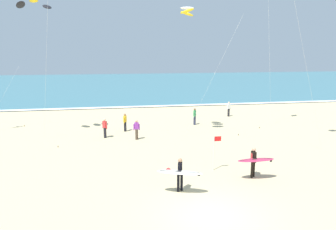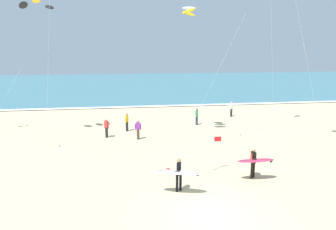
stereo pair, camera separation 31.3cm
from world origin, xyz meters
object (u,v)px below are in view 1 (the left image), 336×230
object	(u,v)px
bystander_yellow_top	(125,122)
lifeguard_flag	(215,149)
beach_ball	(168,170)
bystander_red_top	(105,128)
bystander_white_top	(229,109)
kite_arc_golden_near	(34,4)
kite_arc_ivory_low	(187,11)
surfer_lead	(255,160)
surfer_trailing	(180,172)
bystander_purple_top	(137,129)
bystander_green_top	(195,116)

from	to	relation	value
bystander_yellow_top	lifeguard_flag	distance (m)	11.28
beach_ball	bystander_red_top	bearing A→B (deg)	114.13
bystander_white_top	bystander_yellow_top	bearing A→B (deg)	-157.51
kite_arc_golden_near	lifeguard_flag	xyz separation A→B (m)	(11.37, -9.79, -9.07)
lifeguard_flag	beach_ball	distance (m)	2.93
kite_arc_ivory_low	surfer_lead	bearing A→B (deg)	-81.06
surfer_trailing	lifeguard_flag	bearing A→B (deg)	44.74
bystander_white_top	beach_ball	size ratio (longest dim) A/B	5.68
bystander_red_top	beach_ball	xyz separation A→B (m)	(3.71, -8.29, -0.67)
bystander_purple_top	bystander_green_top	distance (m)	7.17
kite_arc_golden_near	bystander_green_top	distance (m)	16.40
bystander_white_top	lifeguard_flag	distance (m)	16.20
bystander_white_top	beach_ball	distance (m)	17.38
bystander_white_top	surfer_lead	bearing A→B (deg)	-105.96
surfer_trailing	kite_arc_golden_near	world-z (taller)	kite_arc_golden_near
kite_arc_ivory_low	bystander_yellow_top	bearing A→B (deg)	157.97
kite_arc_ivory_low	beach_ball	xyz separation A→B (m)	(-2.92, -8.13, -9.75)
bystander_green_top	lifeguard_flag	world-z (taller)	lifeguard_flag
kite_arc_ivory_low	bystander_white_top	size ratio (longest dim) A/B	6.43
surfer_lead	beach_ball	xyz separation A→B (m)	(-4.46, 1.64, -0.91)
kite_arc_ivory_low	bystander_yellow_top	xyz separation A→B (m)	(-4.95, 2.00, -9.08)
bystander_green_top	bystander_purple_top	bearing A→B (deg)	-144.08
lifeguard_flag	bystander_white_top	bearing A→B (deg)	66.56
lifeguard_flag	beach_ball	bearing A→B (deg)	177.87
surfer_lead	lifeguard_flag	distance (m)	2.35
kite_arc_ivory_low	lifeguard_flag	world-z (taller)	kite_arc_ivory_low
lifeguard_flag	surfer_trailing	bearing A→B (deg)	-135.26
surfer_trailing	bystander_yellow_top	xyz separation A→B (m)	(-2.11, 12.83, -0.24)
bystander_green_top	bystander_red_top	bearing A→B (deg)	-158.61
surfer_lead	bystander_yellow_top	distance (m)	13.44
bystander_purple_top	beach_ball	xyz separation A→B (m)	(1.24, -7.32, -0.67)
kite_arc_ivory_low	surfer_trailing	bearing A→B (deg)	-104.67
bystander_purple_top	bystander_red_top	world-z (taller)	same
beach_ball	bystander_purple_top	bearing A→B (deg)	99.64
bystander_yellow_top	beach_ball	size ratio (longest dim) A/B	5.68
bystander_white_top	bystander_green_top	world-z (taller)	same
kite_arc_ivory_low	lifeguard_flag	distance (m)	11.92
surfer_lead	bystander_yellow_top	size ratio (longest dim) A/B	1.29
kite_arc_ivory_low	beach_ball	size ratio (longest dim) A/B	36.52
bystander_red_top	lifeguard_flag	world-z (taller)	lifeguard_flag
bystander_yellow_top	bystander_white_top	world-z (taller)	same
bystander_yellow_top	bystander_white_top	bearing A→B (deg)	22.49
kite_arc_golden_near	bystander_yellow_top	size ratio (longest dim) A/B	6.72
surfer_lead	lifeguard_flag	world-z (taller)	lifeguard_flag
bystander_yellow_top	bystander_red_top	size ratio (longest dim) A/B	1.00
surfer_trailing	bystander_white_top	bearing A→B (deg)	62.56
bystander_green_top	beach_ball	world-z (taller)	bystander_green_top
kite_arc_ivory_low	bystander_white_top	bearing A→B (deg)	46.79
kite_arc_golden_near	beach_ball	bearing A→B (deg)	-48.20
kite_arc_ivory_low	bystander_red_top	bearing A→B (deg)	178.65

